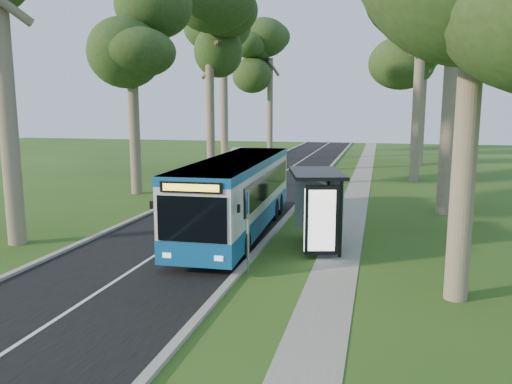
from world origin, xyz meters
TOP-DOWN VIEW (x-y plane):
  - ground at (0.00, 0.00)m, footprint 120.00×120.00m
  - road at (-3.50, 10.00)m, footprint 7.00×100.00m
  - kerb_east at (0.00, 10.00)m, footprint 0.25×100.00m
  - kerb_west at (-7.00, 10.00)m, footprint 0.25×100.00m
  - centre_line at (-3.50, 10.00)m, footprint 0.12×100.00m
  - footpath at (3.00, 10.00)m, footprint 1.50×100.00m
  - bus at (-1.53, -0.18)m, footprint 3.04×12.15m
  - bus_stop_sign at (0.30, -5.34)m, footprint 0.11×0.39m
  - bus_shelter at (2.14, -2.08)m, footprint 2.65×3.77m
  - litter_bin at (1.08, 7.65)m, footprint 0.56×0.56m
  - car_white at (-8.69, 24.08)m, footprint 2.38×4.49m
  - car_silver at (-9.45, 27.94)m, footprint 1.54×4.35m
  - tree_west_b at (-10.50, 8.00)m, footprint 5.20×5.20m
  - tree_west_c at (-9.00, 18.00)m, footprint 5.20×5.20m
  - tree_west_d at (-11.00, 28.00)m, footprint 5.20×5.20m
  - tree_west_e at (-8.50, 38.00)m, footprint 5.20×5.20m
  - tree_east_c at (6.80, 18.00)m, footprint 5.20×5.20m
  - tree_east_d at (8.00, 30.00)m, footprint 5.20×5.20m

SIDE VIEW (x-z plane):
  - ground at x=0.00m, z-range 0.00..0.00m
  - road at x=-3.50m, z-range 0.00..0.02m
  - footpath at x=3.00m, z-range 0.00..0.02m
  - centre_line at x=-3.50m, z-range 0.02..0.02m
  - kerb_east at x=0.00m, z-range 0.00..0.12m
  - kerb_west at x=-7.00m, z-range 0.00..0.12m
  - litter_bin at x=1.08m, z-range 0.01..0.98m
  - car_silver at x=-9.45m, z-range 0.00..1.43m
  - car_white at x=-8.69m, z-range 0.00..1.45m
  - bus at x=-1.53m, z-range 0.06..3.25m
  - bus_stop_sign at x=0.30m, z-range 0.33..3.07m
  - bus_shelter at x=2.14m, z-range 0.62..3.55m
  - tree_west_b at x=-10.50m, z-range 3.48..17.93m
  - tree_west_c at x=-9.00m, z-range 3.56..18.34m
  - tree_west_e at x=-8.50m, z-range 3.67..18.92m
  - tree_east_d at x=8.00m, z-range 3.86..19.95m
  - tree_east_c at x=6.80m, z-range 4.12..21.30m
  - tree_west_d at x=-11.00m, z-range 4.54..23.59m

